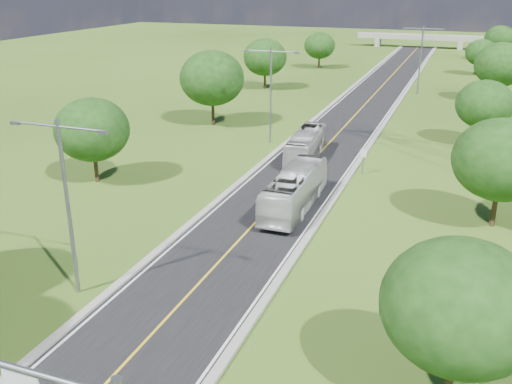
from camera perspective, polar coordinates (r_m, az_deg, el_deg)
ground at (r=73.96m, az=9.74°, el=7.41°), size 260.00×260.00×0.00m
road at (r=79.72m, az=10.61°, el=8.34°), size 8.00×150.00×0.06m
curb_left at (r=80.52m, az=7.61°, el=8.69°), size 0.50×150.00×0.22m
curb_right at (r=79.11m, az=13.66°, el=8.07°), size 0.50×150.00×0.22m
speed_limit_sign at (r=51.72m, az=10.67°, el=3.41°), size 0.55×0.09×2.40m
overpass at (r=152.07m, az=15.96°, el=14.61°), size 30.00×3.00×3.20m
streetlight_near_left at (r=31.74m, az=-18.44°, el=-0.18°), size 5.90×0.25×10.00m
streetlight_mid_left at (r=60.02m, az=1.49°, el=10.43°), size 5.90×0.25×10.00m
streetlight_far_right at (r=89.76m, az=16.17°, el=13.09°), size 5.90×0.25×10.00m
tree_lb at (r=50.09m, az=-16.07°, el=6.01°), size 6.30×6.30×7.33m
tree_lc at (r=67.98m, az=-4.42°, el=11.28°), size 7.56×7.56×8.79m
tree_ld at (r=90.82m, az=0.91°, el=13.33°), size 6.72×6.72×7.82m
tree_le at (r=112.98m, az=6.38°, el=14.36°), size 5.88×5.88×6.84m
tree_ra at (r=24.07m, az=19.74°, el=-10.69°), size 6.30×6.30×7.33m
tree_rb at (r=42.56m, az=23.39°, el=2.99°), size 6.72×6.72×7.82m
tree_rc at (r=64.05m, az=21.91°, el=8.14°), size 5.88×5.88×6.84m
tree_rd at (r=87.65m, az=23.29°, el=11.63°), size 7.14×7.14×8.30m
tree_re at (r=111.55m, az=21.59°, el=12.84°), size 5.46×5.46×6.35m
tree_rf at (r=131.46m, az=23.22°, el=13.90°), size 6.30×6.30×7.33m
bus_outbound at (r=43.28m, az=3.90°, el=0.22°), size 2.64×10.80×3.00m
bus_inbound at (r=55.66m, az=5.01°, el=4.74°), size 2.98×9.90×2.72m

